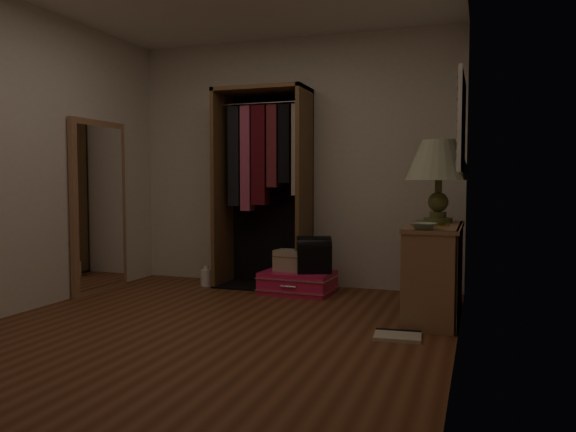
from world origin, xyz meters
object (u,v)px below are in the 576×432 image
at_px(train_case, 291,260).
at_px(table_lamp, 439,162).
at_px(floor_mirror, 99,207).
at_px(white_jug, 206,277).
at_px(black_bag, 314,254).
at_px(console_bookshelf, 434,268).
at_px(pink_suitcase, 298,282).
at_px(open_wardrobe, 264,171).

bearing_deg(train_case, table_lamp, -4.64).
relative_size(floor_mirror, white_jug, 7.95).
bearing_deg(white_jug, black_bag, -2.87).
bearing_deg(console_bookshelf, pink_suitcase, 159.14).
xyz_separation_m(console_bookshelf, train_case, (-1.42, 0.53, -0.07)).
xyz_separation_m(open_wardrobe, floor_mirror, (-1.46, -0.77, -0.36)).
distance_m(console_bookshelf, train_case, 1.52).
distance_m(open_wardrobe, train_case, 0.98).
distance_m(open_wardrobe, floor_mirror, 1.69).
bearing_deg(floor_mirror, open_wardrobe, 27.80).
distance_m(table_lamp, white_jug, 2.67).
relative_size(open_wardrobe, table_lamp, 2.92).
height_order(pink_suitcase, train_case, train_case).
height_order(black_bag, white_jug, black_bag).
bearing_deg(white_jug, console_bookshelf, -13.23).
distance_m(open_wardrobe, pink_suitcase, 1.20).
height_order(pink_suitcase, white_jug, same).
height_order(console_bookshelf, pink_suitcase, console_bookshelf).
distance_m(pink_suitcase, train_case, 0.23).
relative_size(floor_mirror, table_lamp, 2.42).
height_order(console_bookshelf, train_case, console_bookshelf).
bearing_deg(black_bag, pink_suitcase, 151.63).
distance_m(floor_mirror, table_lamp, 3.28).
relative_size(train_case, white_jug, 1.55).
xyz_separation_m(open_wardrobe, white_jug, (-0.59, -0.17, -1.11)).
relative_size(console_bookshelf, train_case, 3.39).
bearing_deg(floor_mirror, pink_suitcase, 16.31).
bearing_deg(pink_suitcase, white_jug, -179.66).
bearing_deg(white_jug, table_lamp, -7.50).
height_order(console_bookshelf, table_lamp, table_lamp).
bearing_deg(pink_suitcase, floor_mirror, -160.81).
bearing_deg(open_wardrobe, floor_mirror, -152.20).
relative_size(floor_mirror, pink_suitcase, 2.34).
relative_size(open_wardrobe, pink_suitcase, 2.83).
height_order(pink_suitcase, black_bag, black_bag).
bearing_deg(open_wardrobe, pink_suitcase, -26.46).
bearing_deg(console_bookshelf, train_case, 159.66).
distance_m(pink_suitcase, black_bag, 0.34).
distance_m(train_case, white_jug, 0.98).
xyz_separation_m(open_wardrobe, train_case, (0.36, -0.20, -0.89)).
height_order(open_wardrobe, floor_mirror, open_wardrobe).
relative_size(console_bookshelf, floor_mirror, 0.66).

